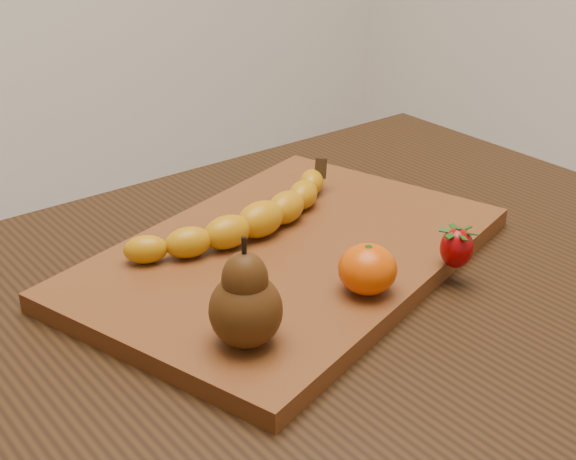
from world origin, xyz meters
TOP-DOWN VIEW (x-y plane):
  - table at (0.00, 0.00)m, footprint 1.00×0.70m
  - cutting_board at (0.03, 0.06)m, footprint 0.52×0.42m
  - banana at (0.03, 0.10)m, footprint 0.25×0.10m
  - pear at (-0.10, -0.06)m, footprint 0.06×0.06m
  - mandarin at (0.04, -0.06)m, footprint 0.06×0.06m
  - strawberry at (0.14, -0.08)m, footprint 0.04×0.04m

SIDE VIEW (x-z plane):
  - table at x=0.00m, z-range 0.28..1.04m
  - cutting_board at x=0.03m, z-range 0.76..0.78m
  - banana at x=0.03m, z-range 0.78..0.82m
  - strawberry at x=0.14m, z-range 0.78..0.82m
  - mandarin at x=0.04m, z-range 0.78..0.83m
  - pear at x=-0.10m, z-range 0.78..0.88m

